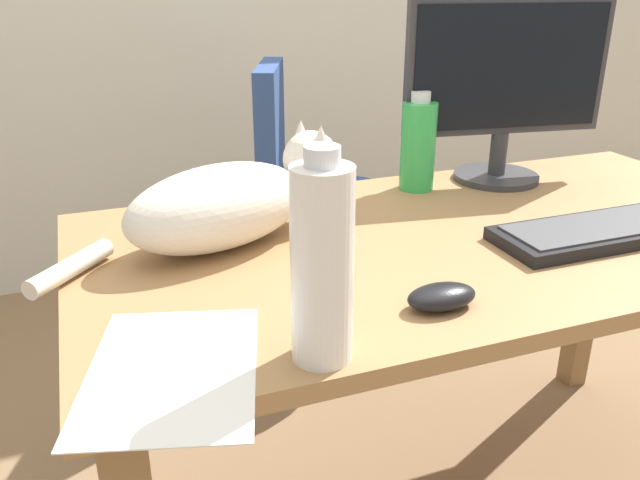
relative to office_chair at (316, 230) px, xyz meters
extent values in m
cube|color=#9E7247|center=(-0.02, -0.83, 0.30)|extent=(1.44, 0.74, 0.03)
cube|color=olive|center=(-0.68, -0.52, -0.06)|extent=(0.06, 0.06, 0.67)
cube|color=olive|center=(0.64, -0.52, -0.06)|extent=(0.06, 0.06, 0.67)
cylinder|color=black|center=(0.05, -0.02, -0.37)|extent=(0.48, 0.48, 0.04)
cylinder|color=black|center=(0.05, -0.02, -0.17)|extent=(0.06, 0.06, 0.45)
cylinder|color=navy|center=(0.05, -0.02, 0.09)|extent=(0.44, 0.44, 0.06)
cube|color=navy|center=(-0.13, 0.05, 0.32)|extent=(0.19, 0.35, 0.40)
cylinder|color=#333338|center=(0.25, -0.57, 0.32)|extent=(0.20, 0.20, 0.01)
cylinder|color=#333338|center=(0.25, -0.57, 0.38)|extent=(0.04, 0.04, 0.10)
cube|color=#333338|center=(0.25, -0.57, 0.58)|extent=(0.48, 0.10, 0.30)
cube|color=black|center=(0.25, -0.59, 0.58)|extent=(0.45, 0.07, 0.27)
cube|color=black|center=(0.23, -0.95, 0.32)|extent=(0.44, 0.15, 0.02)
cube|color=#444447|center=(0.23, -0.95, 0.34)|extent=(0.40, 0.12, 0.00)
ellipsoid|color=silver|center=(-0.46, -0.74, 0.39)|extent=(0.40, 0.29, 0.15)
sphere|color=silver|center=(-0.26, -0.67, 0.44)|extent=(0.11, 0.11, 0.11)
cone|color=silver|center=(-0.27, -0.64, 0.48)|extent=(0.04, 0.04, 0.04)
cone|color=silver|center=(-0.25, -0.70, 0.48)|extent=(0.04, 0.04, 0.04)
cylinder|color=silver|center=(-0.71, -0.79, 0.33)|extent=(0.14, 0.16, 0.03)
ellipsoid|color=black|center=(-0.20, -1.09, 0.33)|extent=(0.11, 0.06, 0.04)
cube|color=white|center=(-0.60, -1.11, 0.31)|extent=(0.28, 0.34, 0.00)
cylinder|color=green|center=(0.04, -0.57, 0.41)|extent=(0.08, 0.08, 0.20)
cylinder|color=silver|center=(0.04, -0.57, 0.52)|extent=(0.04, 0.04, 0.02)
cylinder|color=silver|center=(-0.41, -1.15, 0.44)|extent=(0.08, 0.08, 0.26)
cylinder|color=silver|center=(-0.41, -1.15, 0.58)|extent=(0.04, 0.04, 0.02)
camera|label=1|loc=(-0.67, -1.83, 0.78)|focal=36.49mm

